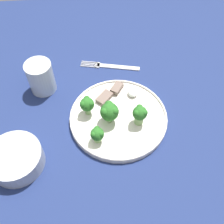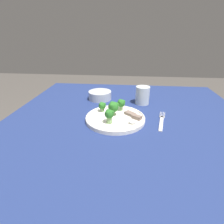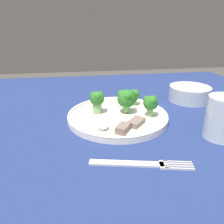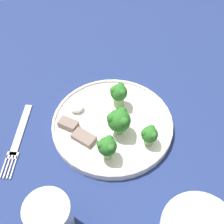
% 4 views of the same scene
% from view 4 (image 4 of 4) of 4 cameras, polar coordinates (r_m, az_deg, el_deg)
% --- Properties ---
extents(table, '(1.11, 1.12, 0.73)m').
position_cam_4_polar(table, '(0.76, -3.85, -7.73)').
color(table, navy).
rests_on(table, ground_plane).
extents(dinner_plate, '(0.26, 0.26, 0.02)m').
position_cam_4_polar(dinner_plate, '(0.68, 0.18, -2.25)').
color(dinner_plate, white).
rests_on(dinner_plate, table).
extents(fork, '(0.06, 0.19, 0.00)m').
position_cam_4_polar(fork, '(0.70, -16.69, -4.64)').
color(fork, silver).
rests_on(fork, table).
extents(drinking_glass, '(0.07, 0.07, 0.09)m').
position_cam_4_polar(drinking_glass, '(0.55, -10.98, -19.02)').
color(drinking_glass, silver).
rests_on(drinking_glass, table).
extents(broccoli_floret_near_rim_left, '(0.05, 0.05, 0.06)m').
position_cam_4_polar(broccoli_floret_near_rim_left, '(0.63, 1.41, -1.50)').
color(broccoli_floret_near_rim_left, '#7FA866').
rests_on(broccoli_floret_near_rim_left, dinner_plate).
extents(broccoli_floret_center_left, '(0.04, 0.04, 0.06)m').
position_cam_4_polar(broccoli_floret_center_left, '(0.68, 1.35, 3.41)').
color(broccoli_floret_center_left, '#7FA866').
rests_on(broccoli_floret_center_left, dinner_plate).
extents(broccoli_floret_back_left, '(0.04, 0.03, 0.05)m').
position_cam_4_polar(broccoli_floret_back_left, '(0.63, 6.98, -4.12)').
color(broccoli_floret_back_left, '#7FA866').
rests_on(broccoli_floret_back_left, dinner_plate).
extents(broccoli_floret_front_left, '(0.04, 0.04, 0.06)m').
position_cam_4_polar(broccoli_floret_front_left, '(0.60, -0.78, -6.32)').
color(broccoli_floret_front_left, '#7FA866').
rests_on(broccoli_floret_front_left, dinner_plate).
extents(meat_slice_front_slice, '(0.05, 0.05, 0.01)m').
position_cam_4_polar(meat_slice_front_slice, '(0.65, -5.09, -4.66)').
color(meat_slice_front_slice, '#756056').
rests_on(meat_slice_front_slice, dinner_plate).
extents(meat_slice_middle_slice, '(0.05, 0.04, 0.02)m').
position_cam_4_polar(meat_slice_middle_slice, '(0.67, -7.88, -2.21)').
color(meat_slice_middle_slice, '#756056').
rests_on(meat_slice_middle_slice, dinner_plate).
extents(sauce_dollop, '(0.03, 0.03, 0.02)m').
position_cam_4_polar(sauce_dollop, '(0.70, -6.40, 0.81)').
color(sauce_dollop, white).
rests_on(sauce_dollop, dinner_plate).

